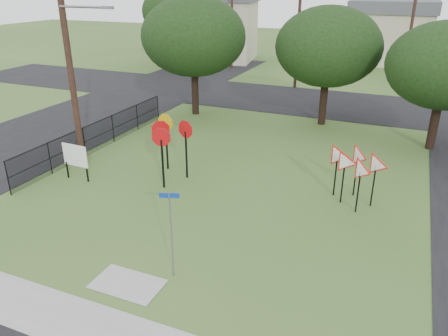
% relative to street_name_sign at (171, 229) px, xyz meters
% --- Properties ---
extents(ground, '(140.00, 140.00, 0.00)m').
position_rel_street_name_sign_xyz_m(ground, '(-1.01, 1.51, -1.56)').
color(ground, '#375B22').
extents(sidewalk, '(30.00, 1.60, 0.02)m').
position_rel_street_name_sign_xyz_m(sidewalk, '(-1.01, -2.69, -1.55)').
color(sidewalk, gray).
rests_on(sidewalk, ground).
extents(street_left, '(8.00, 50.00, 0.02)m').
position_rel_street_name_sign_xyz_m(street_left, '(-13.01, 11.51, -1.55)').
color(street_left, black).
rests_on(street_left, ground).
extents(street_far, '(60.00, 8.00, 0.02)m').
position_rel_street_name_sign_xyz_m(street_far, '(-1.01, 21.51, -1.55)').
color(street_far, black).
rests_on(street_far, ground).
extents(curb_pad, '(2.00, 1.20, 0.02)m').
position_rel_street_name_sign_xyz_m(curb_pad, '(-1.01, -0.89, -1.55)').
color(curb_pad, gray).
rests_on(curb_pad, ground).
extents(street_name_sign, '(0.53, 0.22, 2.69)m').
position_rel_street_name_sign_xyz_m(street_name_sign, '(0.00, 0.00, 0.00)').
color(street_name_sign, gray).
rests_on(street_name_sign, ground).
extents(stop_sign_cluster, '(2.07, 2.00, 2.63)m').
position_rel_street_name_sign_xyz_m(stop_sign_cluster, '(-3.51, 6.05, 0.37)').
color(stop_sign_cluster, black).
rests_on(stop_sign_cluster, ground).
extents(yield_sign_cluster, '(2.40, 2.03, 2.19)m').
position_rel_street_name_sign_xyz_m(yield_sign_cluster, '(4.11, 6.79, 0.05)').
color(yield_sign_cluster, black).
rests_on(yield_sign_cluster, ground).
extents(info_board, '(1.29, 0.10, 1.61)m').
position_rel_street_name_sign_xyz_m(info_board, '(-7.12, 4.28, -0.49)').
color(info_board, black).
rests_on(info_board, ground).
extents(utility_pole_main, '(3.55, 0.33, 10.00)m').
position_rel_street_name_sign_xyz_m(utility_pole_main, '(-8.24, 6.01, 3.65)').
color(utility_pole_main, '#39231A').
rests_on(utility_pole_main, ground).
extents(far_pole_a, '(1.40, 0.24, 9.00)m').
position_rel_street_name_sign_xyz_m(far_pole_a, '(-3.01, 25.51, 3.04)').
color(far_pole_a, '#39231A').
rests_on(far_pole_a, ground).
extents(far_pole_b, '(1.40, 0.24, 8.50)m').
position_rel_street_name_sign_xyz_m(far_pole_b, '(4.99, 29.51, 2.79)').
color(far_pole_b, '#39231A').
rests_on(far_pole_b, ground).
extents(far_pole_c, '(1.40, 0.24, 9.00)m').
position_rel_street_name_sign_xyz_m(far_pole_c, '(-11.01, 31.51, 3.04)').
color(far_pole_c, '#39231A').
rests_on(far_pole_c, ground).
extents(fence_run, '(0.05, 11.55, 1.50)m').
position_rel_street_name_sign_xyz_m(fence_run, '(-8.61, 7.76, -0.78)').
color(fence_run, black).
rests_on(fence_run, ground).
extents(house_left, '(10.58, 8.88, 7.20)m').
position_rel_street_name_sign_xyz_m(house_left, '(-15.01, 35.51, 2.09)').
color(house_left, beige).
rests_on(house_left, ground).
extents(house_mid, '(8.40, 8.40, 6.20)m').
position_rel_street_name_sign_xyz_m(house_mid, '(2.99, 41.51, 1.59)').
color(house_mid, beige).
rests_on(house_mid, ground).
extents(tree_near_left, '(6.40, 6.40, 7.27)m').
position_rel_street_name_sign_xyz_m(tree_near_left, '(-7.01, 15.51, 3.29)').
color(tree_near_left, black).
rests_on(tree_near_left, ground).
extents(tree_near_mid, '(6.00, 6.00, 6.80)m').
position_rel_street_name_sign_xyz_m(tree_near_mid, '(0.99, 16.51, 2.98)').
color(tree_near_mid, black).
rests_on(tree_near_mid, ground).
extents(tree_near_right, '(5.60, 5.60, 6.33)m').
position_rel_street_name_sign_xyz_m(tree_near_right, '(6.99, 14.51, 2.66)').
color(tree_near_right, black).
rests_on(tree_near_right, ground).
extents(tree_far_left, '(6.80, 6.80, 7.73)m').
position_rel_street_name_sign_xyz_m(tree_far_left, '(-17.01, 31.51, 3.61)').
color(tree_far_left, black).
rests_on(tree_far_left, ground).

